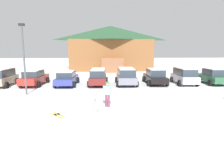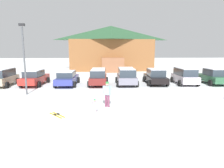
{
  "view_description": "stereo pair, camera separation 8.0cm",
  "coord_description": "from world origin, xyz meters",
  "px_view_note": "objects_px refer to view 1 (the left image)",
  "views": [
    {
      "loc": [
        -0.01,
        -9.22,
        3.74
      ],
      "look_at": [
        0.96,
        6.53,
        1.0
      ],
      "focal_mm": 32.0,
      "sensor_mm": 36.0,
      "label": 1
    },
    {
      "loc": [
        0.07,
        -9.23,
        3.74
      ],
      "look_at": [
        0.96,
        6.53,
        1.0
      ],
      "focal_mm": 32.0,
      "sensor_mm": 36.0,
      "label": 2
    }
  ],
  "objects_px": {
    "parked_red_sedan": "(34,77)",
    "skier_adult_in_blue_parka": "(107,93)",
    "parked_green_coupe": "(213,76)",
    "parked_beige_suv": "(2,77)",
    "parked_blue_hatchback": "(67,78)",
    "parked_maroon_van": "(98,76)",
    "parked_grey_wagon": "(126,76)",
    "parked_black_sedan": "(155,76)",
    "pair_of_skis": "(57,115)",
    "skier_child_in_pink_snowsuit": "(95,106)",
    "parked_white_suv": "(184,76)",
    "ski_lodge": "(111,48)",
    "lamp_post": "(24,56)"
  },
  "relations": [
    {
      "from": "parked_blue_hatchback",
      "to": "parked_maroon_van",
      "type": "bearing_deg",
      "value": 0.87
    },
    {
      "from": "skier_child_in_pink_snowsuit",
      "to": "parked_black_sedan",
      "type": "bearing_deg",
      "value": 57.77
    },
    {
      "from": "parked_black_sedan",
      "to": "pair_of_skis",
      "type": "bearing_deg",
      "value": -130.05
    },
    {
      "from": "parked_beige_suv",
      "to": "parked_white_suv",
      "type": "xyz_separation_m",
      "value": [
        19.11,
        0.0,
        -0.01
      ]
    },
    {
      "from": "parked_maroon_van",
      "to": "parked_green_coupe",
      "type": "relative_size",
      "value": 1.15
    },
    {
      "from": "parked_grey_wagon",
      "to": "parked_green_coupe",
      "type": "relative_size",
      "value": 1.12
    },
    {
      "from": "parked_maroon_van",
      "to": "parked_green_coupe",
      "type": "height_order",
      "value": "parked_green_coupe"
    },
    {
      "from": "parked_blue_hatchback",
      "to": "parked_grey_wagon",
      "type": "bearing_deg",
      "value": -0.22
    },
    {
      "from": "parked_beige_suv",
      "to": "parked_white_suv",
      "type": "relative_size",
      "value": 0.97
    },
    {
      "from": "parked_green_coupe",
      "to": "parked_black_sedan",
      "type": "bearing_deg",
      "value": 176.25
    },
    {
      "from": "parked_green_coupe",
      "to": "pair_of_skis",
      "type": "xyz_separation_m",
      "value": [
        -14.83,
        -9.7,
        -0.84
      ]
    },
    {
      "from": "parked_black_sedan",
      "to": "pair_of_skis",
      "type": "distance_m",
      "value": 13.24
    },
    {
      "from": "parked_maroon_van",
      "to": "skier_child_in_pink_snowsuit",
      "type": "xyz_separation_m",
      "value": [
        -0.11,
        -9.83,
        -0.42
      ]
    },
    {
      "from": "ski_lodge",
      "to": "parked_maroon_van",
      "type": "height_order",
      "value": "ski_lodge"
    },
    {
      "from": "parked_red_sedan",
      "to": "parked_black_sedan",
      "type": "bearing_deg",
      "value": -0.09
    },
    {
      "from": "ski_lodge",
      "to": "parked_red_sedan",
      "type": "height_order",
      "value": "ski_lodge"
    },
    {
      "from": "pair_of_skis",
      "to": "lamp_post",
      "type": "bearing_deg",
      "value": 123.37
    },
    {
      "from": "parked_black_sedan",
      "to": "skier_child_in_pink_snowsuit",
      "type": "distance_m",
      "value": 11.86
    },
    {
      "from": "parked_grey_wagon",
      "to": "skier_adult_in_blue_parka",
      "type": "distance_m",
      "value": 8.59
    },
    {
      "from": "parked_green_coupe",
      "to": "skier_adult_in_blue_parka",
      "type": "height_order",
      "value": "parked_green_coupe"
    },
    {
      "from": "skier_adult_in_blue_parka",
      "to": "lamp_post",
      "type": "relative_size",
      "value": 0.29
    },
    {
      "from": "parked_white_suv",
      "to": "lamp_post",
      "type": "height_order",
      "value": "lamp_post"
    },
    {
      "from": "pair_of_skis",
      "to": "ski_lodge",
      "type": "bearing_deg",
      "value": 80.29
    },
    {
      "from": "parked_red_sedan",
      "to": "parked_white_suv",
      "type": "distance_m",
      "value": 16.04
    },
    {
      "from": "parked_black_sedan",
      "to": "lamp_post",
      "type": "distance_m",
      "value": 13.22
    },
    {
      "from": "skier_child_in_pink_snowsuit",
      "to": "pair_of_skis",
      "type": "bearing_deg",
      "value": -177.73
    },
    {
      "from": "parked_red_sedan",
      "to": "parked_green_coupe",
      "type": "height_order",
      "value": "parked_green_coupe"
    },
    {
      "from": "parked_black_sedan",
      "to": "pair_of_skis",
      "type": "height_order",
      "value": "parked_black_sedan"
    },
    {
      "from": "parked_red_sedan",
      "to": "skier_adult_in_blue_parka",
      "type": "height_order",
      "value": "skier_adult_in_blue_parka"
    },
    {
      "from": "ski_lodge",
      "to": "parked_red_sedan",
      "type": "distance_m",
      "value": 18.72
    },
    {
      "from": "parked_red_sedan",
      "to": "lamp_post",
      "type": "bearing_deg",
      "value": -80.73
    },
    {
      "from": "parked_blue_hatchback",
      "to": "ski_lodge",
      "type": "bearing_deg",
      "value": 71.5
    },
    {
      "from": "parked_beige_suv",
      "to": "skier_child_in_pink_snowsuit",
      "type": "bearing_deg",
      "value": -44.77
    },
    {
      "from": "parked_blue_hatchback",
      "to": "parked_grey_wagon",
      "type": "xyz_separation_m",
      "value": [
        6.27,
        -0.02,
        0.17
      ]
    },
    {
      "from": "parked_red_sedan",
      "to": "pair_of_skis",
      "type": "relative_size",
      "value": 3.99
    },
    {
      "from": "parked_maroon_van",
      "to": "lamp_post",
      "type": "height_order",
      "value": "lamp_post"
    },
    {
      "from": "parked_grey_wagon",
      "to": "parked_black_sedan",
      "type": "bearing_deg",
      "value": 4.83
    },
    {
      "from": "pair_of_skis",
      "to": "lamp_post",
      "type": "height_order",
      "value": "lamp_post"
    },
    {
      "from": "parked_maroon_van",
      "to": "skier_child_in_pink_snowsuit",
      "type": "distance_m",
      "value": 9.84
    },
    {
      "from": "parked_green_coupe",
      "to": "parked_red_sedan",
      "type": "bearing_deg",
      "value": 178.71
    },
    {
      "from": "parked_black_sedan",
      "to": "parked_blue_hatchback",
      "type": "bearing_deg",
      "value": -178.5
    },
    {
      "from": "parked_beige_suv",
      "to": "pair_of_skis",
      "type": "distance_m",
      "value": 12.31
    },
    {
      "from": "parked_white_suv",
      "to": "parked_green_coupe",
      "type": "height_order",
      "value": "parked_white_suv"
    },
    {
      "from": "parked_blue_hatchback",
      "to": "skier_adult_in_blue_parka",
      "type": "distance_m",
      "value": 9.19
    },
    {
      "from": "parked_maroon_van",
      "to": "parked_black_sedan",
      "type": "height_order",
      "value": "parked_maroon_van"
    },
    {
      "from": "parked_blue_hatchback",
      "to": "skier_child_in_pink_snowsuit",
      "type": "height_order",
      "value": "parked_blue_hatchback"
    },
    {
      "from": "ski_lodge",
      "to": "parked_black_sedan",
      "type": "relative_size",
      "value": 3.22
    },
    {
      "from": "parked_black_sedan",
      "to": "pair_of_skis",
      "type": "xyz_separation_m",
      "value": [
        -8.5,
        -10.11,
        -0.82
      ]
    },
    {
      "from": "parked_beige_suv",
      "to": "parked_blue_hatchback",
      "type": "distance_m",
      "value": 6.53
    },
    {
      "from": "parked_beige_suv",
      "to": "parked_white_suv",
      "type": "distance_m",
      "value": 19.11
    }
  ]
}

